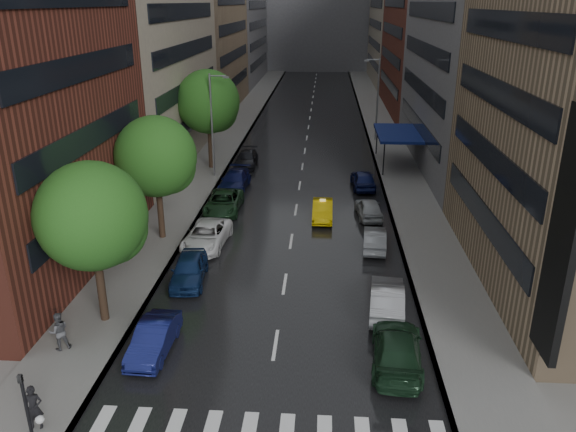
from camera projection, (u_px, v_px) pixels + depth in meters
The scene contains 17 objects.
ground at pixel (267, 403), 22.22m from camera, with size 220.00×220.00×0.00m, color gray.
road at pixel (308, 131), 68.79m from camera, with size 14.00×140.00×0.01m, color black.
sidewalk_left at pixel (235, 129), 69.32m from camera, with size 4.00×140.00×0.15m, color gray.
sidewalk_right at pixel (382, 131), 68.21m from camera, with size 4.00×140.00×0.15m, color gray.
buildings_right at pixel (433, 0), 68.72m from camera, with size 8.05×109.10×36.00m.
tree_near at pixel (92, 216), 25.85m from camera, with size 5.13×5.13×8.18m.
tree_mid at pixel (156, 157), 35.50m from camera, with size 5.18×5.18×8.26m.
tree_far at pixel (208, 102), 50.94m from camera, with size 5.78×5.78×9.21m.
taxi at pixel (322, 210), 40.72m from camera, with size 1.43×4.11×1.36m, color yellow.
parked_cars_left at pixel (220, 210), 40.52m from camera, with size 2.81×35.39×1.54m.
parked_cars_right at pixel (377, 247), 34.49m from camera, with size 2.60×29.85×1.58m.
ped_bag_walker at pixel (34, 408), 20.41m from camera, with size 0.72×0.54×1.78m.
ped_black_umbrella at pixel (58, 325), 24.98m from camera, with size 1.11×1.05×2.09m.
traffic_light at pixel (27, 409), 18.58m from camera, with size 0.18×0.15×3.45m.
street_lamp_left at pixel (213, 123), 48.88m from camera, with size 1.74×0.22×9.00m.
street_lamp_right at pixel (377, 98), 61.91m from camera, with size 1.74×0.22×9.00m.
awning at pixel (398, 133), 53.14m from camera, with size 4.00×8.00×3.12m.
Camera 1 is at (2.04, -17.99, 14.87)m, focal length 35.00 mm.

